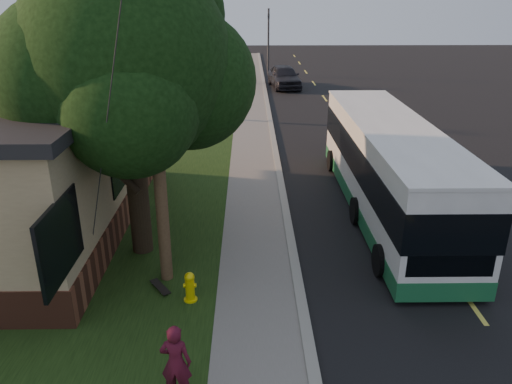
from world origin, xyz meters
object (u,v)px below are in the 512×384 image
distant_car (284,76)px  transit_bus (389,166)px  dumpster (76,160)px  skateboarder (176,362)px  bare_tree_near (207,82)px  traffic_signal (268,38)px  leafy_tree (128,64)px  skateboard_main (160,287)px  fire_hydrant (190,287)px  utility_pole (153,99)px  bare_tree_far (225,58)px

distant_car → transit_bus: bearing=-92.6°
transit_bus → dumpster: size_ratio=5.47×
dumpster → skateboarder: bearing=-64.8°
bare_tree_near → dumpster: 10.59m
bare_tree_near → traffic_signal: bearing=76.0°
leafy_tree → skateboard_main: bearing=-70.2°
fire_hydrant → dumpster: size_ratio=0.37×
dumpster → utility_pole: bearing=-58.4°
bare_tree_far → dumpster: 22.12m
traffic_signal → distant_car: bearing=-80.3°
bare_tree_far → dumpster: (-4.90, -21.53, -1.22)m
leafy_tree → dumpster: bearing=122.7°
utility_pole → bare_tree_far: size_ratio=2.25×
bare_tree_near → fire_hydrant: bearing=-87.1°
utility_pole → leafy_tree: bearing=117.6°
bare_tree_near → skateboard_main: (0.11, -17.52, -2.02)m
bare_tree_near → transit_bus: bearing=-62.0°
leafy_tree → fire_hydrant: bearing=-59.3°
traffic_signal → dumpster: size_ratio=2.72×
leafy_tree → transit_bus: leafy_tree is taller
bare_tree_near → skateboard_main: size_ratio=5.55×
traffic_signal → skateboarder: size_ratio=3.62×
fire_hydrant → skateboard_main: (-0.79, 0.48, -0.31)m
skateboard_main → distant_car: (4.89, 27.67, 0.71)m
utility_pole → skateboard_main: (-0.09, -0.51, -4.50)m
skateboarder → dumpster: 12.69m
bare_tree_near → transit_bus: size_ratio=0.39×
utility_pole → skateboarder: size_ratio=5.97×
transit_bus → skateboard_main: transit_bus is taller
skateboarder → skateboard_main: bearing=-70.1°
fire_hydrant → dumpster: bearing=122.1°
fire_hydrant → skateboarder: bearing=-88.1°
leafy_tree → bare_tree_near: bearing=87.5°
distant_car → dumpster: bearing=-122.6°
fire_hydrant → transit_bus: transit_bus is taller
fire_hydrant → skateboard_main: size_ratio=0.95×
leafy_tree → bare_tree_near: leafy_tree is taller
utility_pole → dumpster: (-4.60, 7.47, -3.85)m
distant_car → skateboarder: bearing=-104.4°
utility_pole → traffic_signal: 33.26m
bare_tree_near → dumpster: bearing=-114.8°
fire_hydrant → skateboarder: size_ratio=0.49×
transit_bus → fire_hydrant: bearing=-138.6°
utility_pole → transit_bus: utility_pole is taller
transit_bus → distant_car: (-1.80, 22.96, -0.76)m
utility_pole → transit_bus: 8.40m
distant_car → skateboard_main: bearing=-107.1°
skateboarder → bare_tree_far: bearing=-83.5°
dumpster → skateboard_main: bearing=-60.5°
fire_hydrant → bare_tree_far: bare_tree_far is taller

